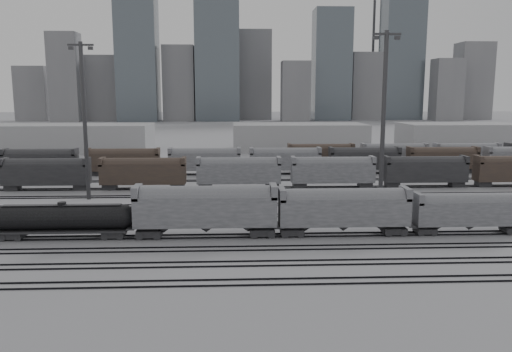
{
  "coord_description": "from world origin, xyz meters",
  "views": [
    {
      "loc": [
        -9.86,
        -56.47,
        16.61
      ],
      "look_at": [
        -6.39,
        21.08,
        4.0
      ],
      "focal_mm": 35.0,
      "sensor_mm": 36.0,
      "label": 1
    }
  ],
  "objects_px": {
    "tank_car_b": "(63,218)",
    "hopper_car_b": "(344,207)",
    "hopper_car_c": "(470,209)",
    "hopper_car_a": "(206,206)",
    "light_mast_c": "(383,116)"
  },
  "relations": [
    {
      "from": "hopper_car_b",
      "to": "light_mast_c",
      "type": "bearing_deg",
      "value": 59.42
    },
    {
      "from": "hopper_car_a",
      "to": "hopper_car_b",
      "type": "xyz_separation_m",
      "value": [
        16.39,
        0.0,
        -0.27
      ]
    },
    {
      "from": "tank_car_b",
      "to": "hopper_car_a",
      "type": "relative_size",
      "value": 1.01
    },
    {
      "from": "hopper_car_a",
      "to": "hopper_car_c",
      "type": "xyz_separation_m",
      "value": [
        31.81,
        0.0,
        -0.69
      ]
    },
    {
      "from": "hopper_car_a",
      "to": "hopper_car_c",
      "type": "height_order",
      "value": "hopper_car_a"
    },
    {
      "from": "tank_car_b",
      "to": "light_mast_c",
      "type": "height_order",
      "value": "light_mast_c"
    },
    {
      "from": "hopper_car_c",
      "to": "hopper_car_b",
      "type": "bearing_deg",
      "value": 180.0
    },
    {
      "from": "hopper_car_b",
      "to": "light_mast_c",
      "type": "distance_m",
      "value": 20.29
    },
    {
      "from": "hopper_car_b",
      "to": "hopper_car_c",
      "type": "bearing_deg",
      "value": 0.0
    },
    {
      "from": "tank_car_b",
      "to": "hopper_car_a",
      "type": "distance_m",
      "value": 16.69
    },
    {
      "from": "hopper_car_b",
      "to": "hopper_car_c",
      "type": "distance_m",
      "value": 15.43
    },
    {
      "from": "light_mast_c",
      "to": "tank_car_b",
      "type": "bearing_deg",
      "value": -160.22
    },
    {
      "from": "hopper_car_c",
      "to": "light_mast_c",
      "type": "bearing_deg",
      "value": 113.33
    },
    {
      "from": "hopper_car_b",
      "to": "light_mast_c",
      "type": "xyz_separation_m",
      "value": [
        8.92,
        15.09,
        10.22
      ]
    },
    {
      "from": "tank_car_b",
      "to": "hopper_car_b",
      "type": "height_order",
      "value": "hopper_car_b"
    }
  ]
}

